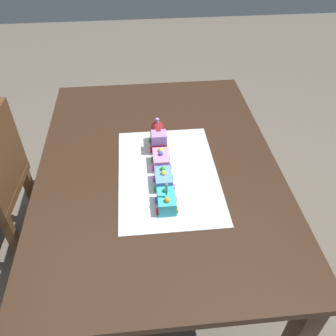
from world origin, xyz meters
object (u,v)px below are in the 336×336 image
object	(u,v)px
cake_locomotive	(158,138)
cake_car_gondola_turquoise	(166,201)
cake_car_tanker_bubblegum	(161,160)
birthday_candle	(167,188)
dining_table	(159,181)
cake_car_flatbed_sky_blue	(164,179)

from	to	relation	value
cake_locomotive	cake_car_gondola_turquoise	bearing A→B (deg)	0.00
cake_locomotive	cake_car_gondola_turquoise	world-z (taller)	cake_locomotive
cake_car_tanker_bubblegum	birthday_candle	world-z (taller)	birthday_candle
cake_locomotive	dining_table	bearing A→B (deg)	-5.50
cake_locomotive	cake_car_flatbed_sky_blue	distance (m)	0.25
cake_car_tanker_bubblegum	cake_car_gondola_turquoise	bearing A→B (deg)	0.00
dining_table	cake_car_tanker_bubblegum	distance (m)	0.14
cake_locomotive	birthday_candle	world-z (taller)	birthday_candle
cake_car_tanker_bubblegum	dining_table	bearing A→B (deg)	-154.20
dining_table	cake_car_tanker_bubblegum	bearing A→B (deg)	25.80
dining_table	cake_car_flatbed_sky_blue	bearing A→B (deg)	4.23
cake_car_tanker_bubblegum	cake_car_gondola_turquoise	distance (m)	0.24
cake_locomotive	cake_car_tanker_bubblegum	world-z (taller)	cake_locomotive
cake_car_flatbed_sky_blue	dining_table	bearing A→B (deg)	-175.77
dining_table	cake_locomotive	size ratio (longest dim) A/B	10.00
cake_car_tanker_bubblegum	cake_car_gondola_turquoise	size ratio (longest dim) A/B	1.00
dining_table	cake_locomotive	bearing A→B (deg)	174.50
dining_table	cake_car_tanker_bubblegum	xyz separation A→B (m)	(0.02, 0.01, 0.14)
dining_table	cake_car_flatbed_sky_blue	xyz separation A→B (m)	(0.14, 0.01, 0.14)
dining_table	birthday_candle	world-z (taller)	birthday_candle
dining_table	cake_car_gondola_turquoise	xyz separation A→B (m)	(0.26, 0.01, 0.14)
cake_car_tanker_bubblegum	cake_car_flatbed_sky_blue	xyz separation A→B (m)	(0.12, 0.00, 0.00)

